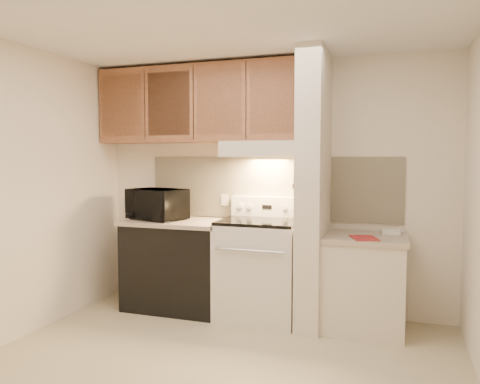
% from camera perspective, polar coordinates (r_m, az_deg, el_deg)
% --- Properties ---
extents(floor, '(3.60, 3.60, 0.00)m').
position_cam_1_polar(floor, '(3.67, -2.99, -20.62)').
color(floor, '#C6B894').
rests_on(floor, ground).
extents(ceiling, '(3.60, 3.60, 0.00)m').
position_cam_1_polar(ceiling, '(3.47, -3.15, 20.25)').
color(ceiling, white).
rests_on(ceiling, wall_back).
extents(wall_back, '(3.60, 2.50, 0.02)m').
position_cam_1_polar(wall_back, '(4.77, 3.64, 0.68)').
color(wall_back, white).
rests_on(wall_back, floor).
extents(wall_left, '(0.02, 3.00, 2.50)m').
position_cam_1_polar(wall_left, '(4.35, -25.68, -0.05)').
color(wall_left, white).
rests_on(wall_left, floor).
extents(backsplash, '(2.60, 0.02, 0.63)m').
position_cam_1_polar(backsplash, '(4.76, 3.60, 0.49)').
color(backsplash, '#F1E4BF').
rests_on(backsplash, wall_back).
extents(range_body, '(0.76, 0.65, 0.92)m').
position_cam_1_polar(range_body, '(4.56, 2.45, -9.54)').
color(range_body, silver).
rests_on(range_body, floor).
extents(oven_window, '(0.50, 0.01, 0.30)m').
position_cam_1_polar(oven_window, '(4.25, 1.23, -9.98)').
color(oven_window, black).
rests_on(oven_window, range_body).
extents(oven_handle, '(0.65, 0.02, 0.02)m').
position_cam_1_polar(oven_handle, '(4.17, 1.08, -7.17)').
color(oven_handle, silver).
rests_on(oven_handle, range_body).
extents(cooktop, '(0.74, 0.64, 0.03)m').
position_cam_1_polar(cooktop, '(4.47, 2.46, -3.61)').
color(cooktop, black).
rests_on(cooktop, range_body).
extents(range_backguard, '(0.76, 0.08, 0.20)m').
position_cam_1_polar(range_backguard, '(4.73, 3.44, -1.79)').
color(range_backguard, silver).
rests_on(range_backguard, range_body).
extents(range_display, '(0.10, 0.01, 0.04)m').
position_cam_1_polar(range_display, '(4.69, 3.30, -1.84)').
color(range_display, black).
rests_on(range_display, range_backguard).
extents(range_knob_left_outer, '(0.05, 0.02, 0.05)m').
position_cam_1_polar(range_knob_left_outer, '(4.77, 0.04, -1.73)').
color(range_knob_left_outer, silver).
rests_on(range_knob_left_outer, range_backguard).
extents(range_knob_left_inner, '(0.05, 0.02, 0.05)m').
position_cam_1_polar(range_knob_left_inner, '(4.73, 1.19, -1.77)').
color(range_knob_left_inner, silver).
rests_on(range_knob_left_inner, range_backguard).
extents(range_knob_right_inner, '(0.05, 0.02, 0.05)m').
position_cam_1_polar(range_knob_right_inner, '(4.64, 5.44, -1.91)').
color(range_knob_right_inner, silver).
rests_on(range_knob_right_inner, range_backguard).
extents(range_knob_right_outer, '(0.05, 0.02, 0.05)m').
position_cam_1_polar(range_knob_right_outer, '(4.62, 6.65, -1.95)').
color(range_knob_right_outer, silver).
rests_on(range_knob_right_outer, range_backguard).
extents(dishwasher_front, '(1.00, 0.63, 0.87)m').
position_cam_1_polar(dishwasher_front, '(4.88, -7.60, -8.94)').
color(dishwasher_front, black).
rests_on(dishwasher_front, floor).
extents(left_countertop, '(1.04, 0.67, 0.04)m').
position_cam_1_polar(left_countertop, '(4.80, -7.66, -3.65)').
color(left_countertop, '#B7A490').
rests_on(left_countertop, dishwasher_front).
extents(spoon_rest, '(0.23, 0.15, 0.01)m').
position_cam_1_polar(spoon_rest, '(4.66, -9.69, -3.56)').
color(spoon_rest, black).
rests_on(spoon_rest, left_countertop).
extents(teal_jar, '(0.12, 0.12, 0.10)m').
position_cam_1_polar(teal_jar, '(4.87, -11.88, -2.76)').
color(teal_jar, '#226D5A').
rests_on(teal_jar, left_countertop).
extents(outlet, '(0.08, 0.01, 0.12)m').
position_cam_1_polar(outlet, '(4.90, -1.87, -0.98)').
color(outlet, beige).
rests_on(outlet, backsplash).
extents(microwave, '(0.65, 0.52, 0.31)m').
position_cam_1_polar(microwave, '(4.87, -10.10, -1.48)').
color(microwave, black).
rests_on(microwave, left_countertop).
extents(partition_pillar, '(0.22, 0.70, 2.50)m').
position_cam_1_polar(partition_pillar, '(4.32, 8.97, 0.28)').
color(partition_pillar, silver).
rests_on(partition_pillar, floor).
extents(pillar_trim, '(0.01, 0.70, 0.04)m').
position_cam_1_polar(pillar_trim, '(4.34, 7.47, 0.97)').
color(pillar_trim, '#9A5F3F').
rests_on(pillar_trim, partition_pillar).
extents(knife_strip, '(0.02, 0.42, 0.04)m').
position_cam_1_polar(knife_strip, '(4.29, 7.26, 1.20)').
color(knife_strip, black).
rests_on(knife_strip, partition_pillar).
extents(knife_blade_a, '(0.01, 0.03, 0.16)m').
position_cam_1_polar(knife_blade_a, '(4.14, 6.64, -0.28)').
color(knife_blade_a, silver).
rests_on(knife_blade_a, knife_strip).
extents(knife_handle_a, '(0.02, 0.02, 0.10)m').
position_cam_1_polar(knife_handle_a, '(4.14, 6.69, 1.80)').
color(knife_handle_a, black).
rests_on(knife_handle_a, knife_strip).
extents(knife_blade_b, '(0.01, 0.04, 0.18)m').
position_cam_1_polar(knife_blade_b, '(4.20, 6.83, -0.35)').
color(knife_blade_b, silver).
rests_on(knife_blade_b, knife_strip).
extents(knife_handle_b, '(0.02, 0.02, 0.10)m').
position_cam_1_polar(knife_handle_b, '(4.19, 6.85, 1.83)').
color(knife_handle_b, black).
rests_on(knife_handle_b, knife_strip).
extents(knife_blade_c, '(0.01, 0.04, 0.20)m').
position_cam_1_polar(knife_blade_c, '(4.29, 7.08, -0.39)').
color(knife_blade_c, silver).
rests_on(knife_blade_c, knife_strip).
extents(knife_handle_c, '(0.02, 0.02, 0.10)m').
position_cam_1_polar(knife_handle_c, '(4.28, 7.09, 1.87)').
color(knife_handle_c, black).
rests_on(knife_handle_c, knife_strip).
extents(knife_blade_d, '(0.01, 0.04, 0.16)m').
position_cam_1_polar(knife_blade_d, '(4.38, 7.32, -0.05)').
color(knife_blade_d, silver).
rests_on(knife_blade_d, knife_strip).
extents(knife_handle_d, '(0.02, 0.02, 0.10)m').
position_cam_1_polar(knife_handle_d, '(4.37, 7.33, 1.91)').
color(knife_handle_d, black).
rests_on(knife_handle_d, knife_strip).
extents(knife_blade_e, '(0.01, 0.04, 0.18)m').
position_cam_1_polar(knife_blade_e, '(4.46, 7.53, -0.10)').
color(knife_blade_e, silver).
rests_on(knife_blade_e, knife_strip).
extents(knife_handle_e, '(0.02, 0.02, 0.10)m').
position_cam_1_polar(knife_handle_e, '(4.45, 7.54, 1.95)').
color(knife_handle_e, black).
rests_on(knife_handle_e, knife_strip).
extents(oven_mitt, '(0.03, 0.11, 0.26)m').
position_cam_1_polar(oven_mitt, '(4.51, 7.67, -0.71)').
color(oven_mitt, slate).
rests_on(oven_mitt, partition_pillar).
extents(right_cab_base, '(0.70, 0.60, 0.81)m').
position_cam_1_polar(right_cab_base, '(4.40, 14.87, -10.91)').
color(right_cab_base, beige).
rests_on(right_cab_base, floor).
extents(right_countertop, '(0.74, 0.64, 0.04)m').
position_cam_1_polar(right_countertop, '(4.31, 14.97, -5.44)').
color(right_countertop, '#B7A490').
rests_on(right_countertop, right_cab_base).
extents(red_folder, '(0.28, 0.33, 0.01)m').
position_cam_1_polar(red_folder, '(4.16, 14.91, -5.44)').
color(red_folder, maroon).
rests_on(red_folder, right_countertop).
extents(white_box, '(0.16, 0.11, 0.04)m').
position_cam_1_polar(white_box, '(4.48, 17.95, -4.63)').
color(white_box, white).
rests_on(white_box, right_countertop).
extents(range_hood, '(0.78, 0.44, 0.15)m').
position_cam_1_polar(range_hood, '(4.55, 2.93, 5.24)').
color(range_hood, beige).
rests_on(range_hood, upper_cabinets).
extents(hood_lip, '(0.78, 0.04, 0.06)m').
position_cam_1_polar(hood_lip, '(4.35, 2.18, 4.70)').
color(hood_lip, beige).
rests_on(hood_lip, range_hood).
extents(upper_cabinets, '(2.18, 0.33, 0.77)m').
position_cam_1_polar(upper_cabinets, '(4.85, -4.89, 10.60)').
color(upper_cabinets, '#9A5F3F').
rests_on(upper_cabinets, wall_back).
extents(cab_door_a, '(0.46, 0.01, 0.63)m').
position_cam_1_polar(cab_door_a, '(5.10, -14.22, 10.18)').
color(cab_door_a, '#9A5F3F').
rests_on(cab_door_a, upper_cabinets).
extents(cab_gap_a, '(0.01, 0.01, 0.73)m').
position_cam_1_polar(cab_gap_a, '(4.96, -11.54, 10.40)').
color(cab_gap_a, black).
rests_on(cab_gap_a, upper_cabinets).
extents(cab_door_b, '(0.46, 0.01, 0.63)m').
position_cam_1_polar(cab_door_b, '(4.83, -8.69, 10.61)').
color(cab_door_b, '#9A5F3F').
rests_on(cab_door_b, upper_cabinets).
extents(cab_gap_b, '(0.01, 0.01, 0.73)m').
position_cam_1_polar(cab_gap_b, '(4.71, -5.69, 10.80)').
color(cab_gap_b, black).
rests_on(cab_gap_b, upper_cabinets).
extents(cab_door_c, '(0.46, 0.01, 0.63)m').
position_cam_1_polar(cab_door_c, '(4.60, -2.54, 10.97)').
color(cab_door_c, '#9A5F3F').
rests_on(cab_door_c, upper_cabinets).
extents(cab_gap_c, '(0.01, 0.01, 0.73)m').
position_cam_1_polar(cab_gap_c, '(4.51, 0.74, 11.11)').
color(cab_gap_c, black).
rests_on(cab_gap_c, upper_cabinets).
extents(cab_door_d, '(0.46, 0.01, 0.63)m').
position_cam_1_polar(cab_door_d, '(4.44, 4.16, 11.22)').
color(cab_door_d, '#9A5F3F').
rests_on(cab_door_d, upper_cabinets).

